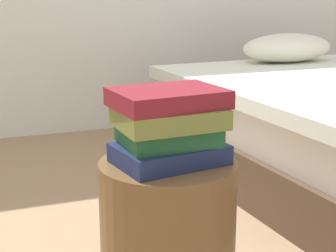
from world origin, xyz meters
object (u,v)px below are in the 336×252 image
Objects in this scene: book_forest at (168,135)px; book_maroon at (169,98)px; side_table at (168,237)px; book_olive at (171,117)px; book_navy at (169,154)px.

book_maroon reaches higher than book_forest.
book_olive reaches higher than side_table.
book_maroon reaches higher than side_table.
book_maroon is at bearing 42.31° from book_navy.
book_navy is at bearing -163.94° from book_olive.
book_navy is 1.04× the size of book_olive.
side_table is 1.58× the size of book_maroon.
book_navy is 1.14× the size of book_forest.
book_olive is at bearing -44.05° from book_forest.
side_table is 0.33m from book_olive.
book_navy is 0.14m from book_maroon.
book_olive is (0.01, 0.00, 0.10)m from book_navy.
side_table is 0.28m from book_forest.
book_navy is at bearing -134.60° from book_maroon.
side_table is at bearing 112.00° from book_maroon.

